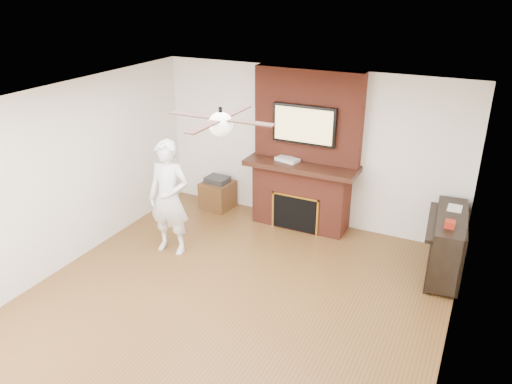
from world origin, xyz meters
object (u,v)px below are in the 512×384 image
at_px(fireplace, 303,166).
at_px(side_table, 218,194).
at_px(piano, 447,243).
at_px(person, 169,198).

xyz_separation_m(fireplace, side_table, (-1.54, -0.07, -0.73)).
distance_m(side_table, piano, 3.86).
relative_size(side_table, piano, 0.42).
height_order(fireplace, piano, fireplace).
bearing_deg(side_table, person, -80.10).
relative_size(fireplace, piano, 1.86).
distance_m(fireplace, person, 2.18).
bearing_deg(person, side_table, 89.49).
xyz_separation_m(fireplace, piano, (2.29, -0.55, -0.53)).
height_order(person, piano, person).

